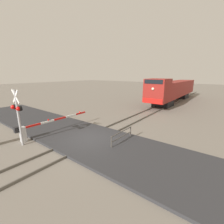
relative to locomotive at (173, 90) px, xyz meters
The scene contains 8 objects.
ground_plane 20.88m from the locomotive, 90.00° to the right, with size 160.00×160.00×0.00m, color slate.
rail_track_left 20.88m from the locomotive, 91.98° to the right, with size 0.08×80.00×0.15m, color #59544C.
rail_track_right 20.88m from the locomotive, 88.02° to the right, with size 0.08×80.00×0.15m, color #59544C.
road_surface 20.87m from the locomotive, 90.00° to the right, with size 36.00×5.31×0.16m, color #2D2D30.
locomotive is the anchor object (origin of this frame).
crossing_signal 24.48m from the locomotive, 97.42° to the right, with size 1.18×0.33×3.95m.
crossing_gate 23.31m from the locomotive, 99.05° to the right, with size 0.36×6.70×1.27m.
guard_railing 19.93m from the locomotive, 83.44° to the right, with size 0.08×2.53×0.95m.
Camera 1 is at (7.97, -7.57, 4.93)m, focal length 24.58 mm.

